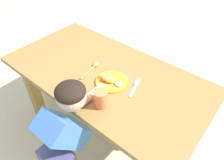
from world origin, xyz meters
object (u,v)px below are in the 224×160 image
object	(u,v)px
fork	(135,87)
drinking_cup	(101,99)
plate	(111,81)
spoon	(93,67)
person	(65,145)

from	to	relation	value
fork	drinking_cup	bearing A→B (deg)	149.72
plate	drinking_cup	size ratio (longest dim) A/B	1.91
spoon	fork	bearing A→B (deg)	-93.63
plate	spoon	bearing A→B (deg)	170.15
plate	drinking_cup	distance (m)	0.21
fork	plate	bearing A→B (deg)	96.33
fork	person	xyz separation A→B (m)	(-0.14, -0.49, -0.21)
plate	drinking_cup	xyz separation A→B (m)	(0.09, -0.18, 0.04)
spoon	person	xyz separation A→B (m)	(0.19, -0.46, -0.22)
person	drinking_cup	bearing A→B (deg)	70.76
spoon	drinking_cup	size ratio (longest dim) A/B	1.92
spoon	drinking_cup	distance (m)	0.35
plate	fork	xyz separation A→B (m)	(0.15, 0.06, -0.01)
plate	person	distance (m)	0.48
drinking_cup	person	bearing A→B (deg)	-109.24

